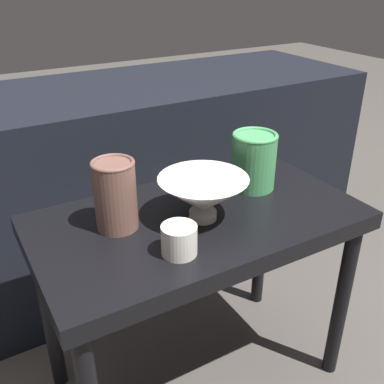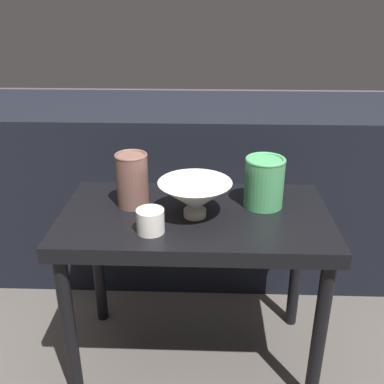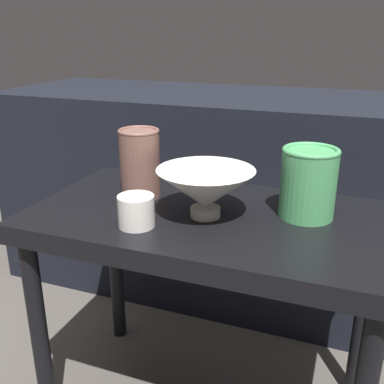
{
  "view_description": "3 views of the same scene",
  "coord_description": "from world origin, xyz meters",
  "px_view_note": "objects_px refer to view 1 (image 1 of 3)",
  "views": [
    {
      "loc": [
        -0.43,
        -0.72,
        0.98
      ],
      "look_at": [
        -0.03,
        -0.02,
        0.56
      ],
      "focal_mm": 42.0,
      "sensor_mm": 36.0,
      "label": 1
    },
    {
      "loc": [
        0.03,
        -1.05,
        1.03
      ],
      "look_at": [
        -0.01,
        -0.05,
        0.57
      ],
      "focal_mm": 42.0,
      "sensor_mm": 36.0,
      "label": 2
    },
    {
      "loc": [
        0.26,
        -0.78,
        0.84
      ],
      "look_at": [
        -0.02,
        -0.05,
        0.55
      ],
      "focal_mm": 42.0,
      "sensor_mm": 36.0,
      "label": 3
    }
  ],
  "objects_px": {
    "bowl": "(204,195)",
    "vase_colorful_right": "(254,160)",
    "vase_textured_left": "(115,194)",
    "cup": "(179,240)"
  },
  "relations": [
    {
      "from": "vase_textured_left",
      "to": "vase_colorful_right",
      "type": "relative_size",
      "value": 1.08
    },
    {
      "from": "vase_colorful_right",
      "to": "cup",
      "type": "distance_m",
      "value": 0.33
    },
    {
      "from": "bowl",
      "to": "vase_colorful_right",
      "type": "bearing_deg",
      "value": 21.19
    },
    {
      "from": "vase_colorful_right",
      "to": "cup",
      "type": "relative_size",
      "value": 2.02
    },
    {
      "from": "cup",
      "to": "bowl",
      "type": "bearing_deg",
      "value": 39.41
    },
    {
      "from": "bowl",
      "to": "cup",
      "type": "distance_m",
      "value": 0.14
    },
    {
      "from": "vase_colorful_right",
      "to": "cup",
      "type": "xyz_separation_m",
      "value": [
        -0.29,
        -0.16,
        -0.04
      ]
    },
    {
      "from": "vase_colorful_right",
      "to": "cup",
      "type": "bearing_deg",
      "value": -151.27
    },
    {
      "from": "bowl",
      "to": "cup",
      "type": "bearing_deg",
      "value": -140.59
    },
    {
      "from": "vase_textured_left",
      "to": "cup",
      "type": "bearing_deg",
      "value": -66.12
    }
  ]
}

